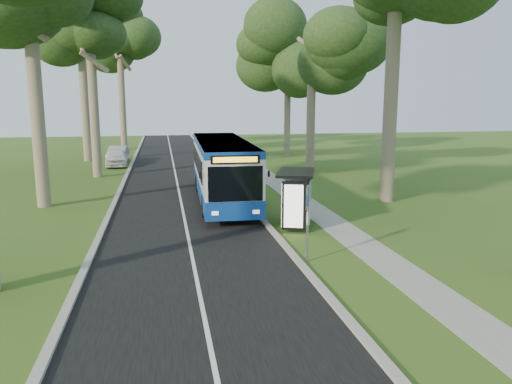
{
  "coord_description": "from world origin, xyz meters",
  "views": [
    {
      "loc": [
        -4.41,
        -18.86,
        5.45
      ],
      "look_at": [
        -0.56,
        1.53,
        1.6
      ],
      "focal_mm": 35.0,
      "sensor_mm": 36.0,
      "label": 1
    }
  ],
  "objects_px": {
    "bus": "(222,170)",
    "car_silver": "(118,154)",
    "bus_shelter": "(301,189)",
    "litter_bin": "(299,215)",
    "car_white": "(116,157)",
    "bus_stop_sign": "(308,214)"
  },
  "relations": [
    {
      "from": "bus",
      "to": "car_silver",
      "type": "relative_size",
      "value": 2.89
    },
    {
      "from": "bus",
      "to": "bus_shelter",
      "type": "height_order",
      "value": "bus"
    },
    {
      "from": "bus",
      "to": "bus_shelter",
      "type": "bearing_deg",
      "value": -66.19
    },
    {
      "from": "litter_bin",
      "to": "car_white",
      "type": "height_order",
      "value": "car_white"
    },
    {
      "from": "bus_stop_sign",
      "to": "litter_bin",
      "type": "xyz_separation_m",
      "value": [
        1.07,
        4.91,
        -1.17
      ]
    },
    {
      "from": "car_white",
      "to": "car_silver",
      "type": "distance_m",
      "value": 2.42
    },
    {
      "from": "bus",
      "to": "bus_stop_sign",
      "type": "xyz_separation_m",
      "value": [
        1.57,
        -10.94,
        -0.06
      ]
    },
    {
      "from": "bus_stop_sign",
      "to": "litter_bin",
      "type": "bearing_deg",
      "value": 99.55
    },
    {
      "from": "bus_stop_sign",
      "to": "bus_shelter",
      "type": "xyz_separation_m",
      "value": [
        1.05,
        4.5,
        0.04
      ]
    },
    {
      "from": "bus_shelter",
      "to": "car_white",
      "type": "relative_size",
      "value": 0.72
    },
    {
      "from": "bus",
      "to": "bus_stop_sign",
      "type": "relative_size",
      "value": 4.72
    },
    {
      "from": "bus_stop_sign",
      "to": "bus_shelter",
      "type": "height_order",
      "value": "bus_stop_sign"
    },
    {
      "from": "bus_shelter",
      "to": "litter_bin",
      "type": "distance_m",
      "value": 1.28
    },
    {
      "from": "bus_shelter",
      "to": "bus",
      "type": "bearing_deg",
      "value": 130.71
    },
    {
      "from": "bus_shelter",
      "to": "car_silver",
      "type": "xyz_separation_m",
      "value": [
        -9.63,
        24.87,
        -0.98
      ]
    },
    {
      "from": "litter_bin",
      "to": "bus_shelter",
      "type": "bearing_deg",
      "value": -93.89
    },
    {
      "from": "bus_stop_sign",
      "to": "car_silver",
      "type": "height_order",
      "value": "bus_stop_sign"
    },
    {
      "from": "bus",
      "to": "bus_stop_sign",
      "type": "height_order",
      "value": "bus"
    },
    {
      "from": "bus_stop_sign",
      "to": "litter_bin",
      "type": "distance_m",
      "value": 5.16
    },
    {
      "from": "bus_shelter",
      "to": "car_silver",
      "type": "bearing_deg",
      "value": 129.75
    },
    {
      "from": "bus",
      "to": "litter_bin",
      "type": "relative_size",
      "value": 13.3
    },
    {
      "from": "bus",
      "to": "car_white",
      "type": "relative_size",
      "value": 2.88
    }
  ]
}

